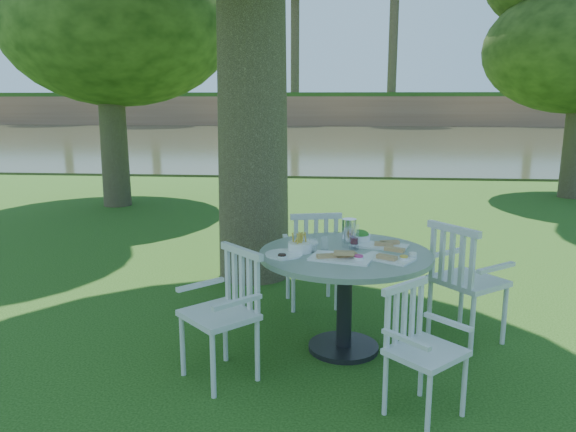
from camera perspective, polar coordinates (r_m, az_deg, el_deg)
The scene contains 9 objects.
ground at distance 5.51m, azimuth -0.19°, elevation -9.11°, with size 140.00×140.00×0.00m, color #153A0C.
table at distance 4.41m, azimuth 5.82°, elevation -5.74°, with size 1.34×1.34×0.81m.
chair_ne at distance 4.73m, azimuth 17.14°, elevation -5.69°, with size 0.68×0.69×1.00m.
chair_nw at distance 5.31m, azimuth 2.62°, elevation -3.67°, with size 0.56×0.54×0.94m.
chair_sw at distance 4.05m, azimuth -5.96°, elevation -8.78°, with size 0.64×0.64×0.93m.
chair_se at distance 3.69m, azimuth 12.86°, elevation -12.09°, with size 0.57×0.57×0.83m.
tableware at distance 4.40m, azimuth 5.33°, elevation -2.96°, with size 1.14×0.81×0.23m.
river at distance 28.20m, azimuth 4.28°, elevation 7.71°, with size 100.00×28.00×0.12m, color #2F331E.
far_bank at distance 46.55m, azimuth 5.22°, elevation 18.20°, with size 100.00×18.00×15.20m.
Camera 1 is at (0.49, -5.13, 1.96)m, focal length 35.00 mm.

